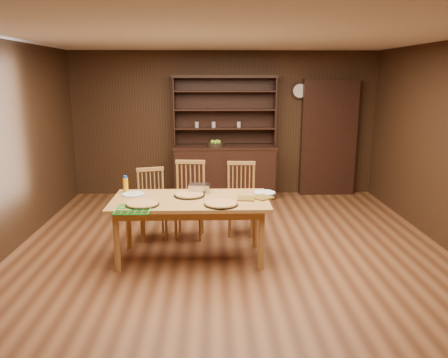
{
  "coord_description": "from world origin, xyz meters",
  "views": [
    {
      "loc": [
        -0.22,
        -4.98,
        2.16
      ],
      "look_at": [
        -0.08,
        0.4,
        0.88
      ],
      "focal_mm": 35.0,
      "sensor_mm": 36.0,
      "label": 1
    }
  ],
  "objects_px": {
    "china_hutch": "(225,165)",
    "juice_bottle": "(126,184)",
    "dining_table": "(190,206)",
    "chair_right": "(241,196)",
    "chair_left": "(152,201)",
    "chair_center": "(190,197)"
  },
  "relations": [
    {
      "from": "china_hutch",
      "to": "juice_bottle",
      "type": "xyz_separation_m",
      "value": [
        -1.3,
        -2.46,
        0.25
      ]
    },
    {
      "from": "dining_table",
      "to": "chair_right",
      "type": "distance_m",
      "value": 1.13
    },
    {
      "from": "chair_left",
      "to": "dining_table",
      "type": "bearing_deg",
      "value": -69.74
    },
    {
      "from": "chair_right",
      "to": "juice_bottle",
      "type": "xyz_separation_m",
      "value": [
        -1.47,
        -0.58,
        0.32
      ]
    },
    {
      "from": "china_hutch",
      "to": "chair_center",
      "type": "height_order",
      "value": "china_hutch"
    },
    {
      "from": "china_hutch",
      "to": "dining_table",
      "type": "height_order",
      "value": "china_hutch"
    },
    {
      "from": "china_hutch",
      "to": "chair_right",
      "type": "xyz_separation_m",
      "value": [
        0.17,
        -1.88,
        -0.07
      ]
    },
    {
      "from": "dining_table",
      "to": "juice_bottle",
      "type": "relative_size",
      "value": 8.72
    },
    {
      "from": "dining_table",
      "to": "chair_center",
      "type": "bearing_deg",
      "value": 93.36
    },
    {
      "from": "chair_center",
      "to": "chair_right",
      "type": "xyz_separation_m",
      "value": [
        0.71,
        0.1,
        -0.02
      ]
    },
    {
      "from": "chair_center",
      "to": "dining_table",
      "type": "bearing_deg",
      "value": -81.31
    },
    {
      "from": "chair_left",
      "to": "chair_center",
      "type": "xyz_separation_m",
      "value": [
        0.51,
        0.03,
        0.05
      ]
    },
    {
      "from": "china_hutch",
      "to": "juice_bottle",
      "type": "bearing_deg",
      "value": -117.89
    },
    {
      "from": "dining_table",
      "to": "juice_bottle",
      "type": "distance_m",
      "value": 0.9
    },
    {
      "from": "china_hutch",
      "to": "chair_center",
      "type": "xyz_separation_m",
      "value": [
        -0.54,
        -1.98,
        -0.04
      ]
    },
    {
      "from": "chair_left",
      "to": "chair_right",
      "type": "distance_m",
      "value": 1.23
    },
    {
      "from": "china_hutch",
      "to": "chair_center",
      "type": "distance_m",
      "value": 2.05
    },
    {
      "from": "dining_table",
      "to": "chair_left",
      "type": "height_order",
      "value": "chair_left"
    },
    {
      "from": "china_hutch",
      "to": "juice_bottle",
      "type": "distance_m",
      "value": 2.8
    },
    {
      "from": "china_hutch",
      "to": "chair_right",
      "type": "height_order",
      "value": "china_hutch"
    },
    {
      "from": "china_hutch",
      "to": "chair_left",
      "type": "relative_size",
      "value": 2.29
    },
    {
      "from": "chair_left",
      "to": "chair_center",
      "type": "height_order",
      "value": "chair_center"
    }
  ]
}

